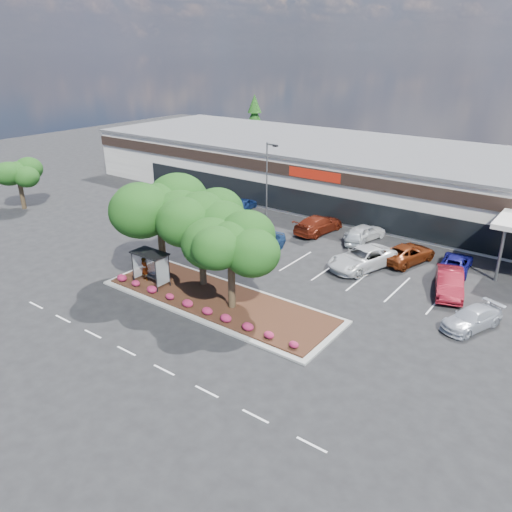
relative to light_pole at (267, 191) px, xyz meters
The scene contains 26 objects.
ground 21.33m from the light_pole, 66.09° to the right, with size 160.00×160.00×0.00m, color black.
retail_store 17.03m from the light_pole, 59.72° to the left, with size 80.40×25.20×6.25m.
landscape_island 16.93m from the light_pole, 66.80° to the right, with size 18.00×6.00×0.26m.
lane_markings 12.69m from the light_pole, 46.36° to the right, with size 33.12×20.06×0.01m.
shrub_row 18.77m from the light_pole, 69.36° to the right, with size 17.00×0.80×0.50m, color #97214B, non-canonical shape.
bus_shelter 16.35m from the light_pole, 86.42° to the right, with size 2.75×1.55×2.59m.
island_tree_west 14.73m from the light_pole, 87.98° to the right, with size 7.20×7.20×7.89m, color #10380E, non-canonical shape.
island_tree_mid 14.58m from the light_pole, 74.00° to the right, with size 6.60×6.60×7.32m, color #10380E, non-canonical shape.
island_tree_east 17.46m from the light_pole, 62.66° to the right, with size 5.80×5.80×6.50m, color #10380E, non-canonical shape.
tree_west_far 27.85m from the light_pole, 156.26° to the right, with size 4.80×4.80×5.61m, color #10380E, non-canonical shape.
conifer_north_west 34.37m from the light_pole, 128.72° to the left, with size 4.40×4.40×10.00m, color #10380E.
person_waiting 16.33m from the light_pole, 90.00° to the right, with size 0.68×0.45×1.87m, color #594C47.
light_pole is the anchor object (origin of this frame).
car_0 7.39m from the light_pole, 136.24° to the right, with size 2.48×5.38×1.49m, color maroon.
car_1 5.37m from the light_pole, 95.64° to the right, with size 1.98×4.92×1.68m, color #B7B7B7.
car_2 5.91m from the light_pole, 99.37° to the right, with size 2.05×5.05×1.47m, color #515157.
car_3 7.33m from the light_pole, 56.23° to the right, with size 1.94×4.83×1.65m, color navy.
car_5 13.00m from the light_pole, 17.11° to the right, with size 2.86×6.21×1.72m, color silver.
car_6 23.57m from the light_pole, 20.47° to the right, with size 1.86×4.57×1.33m, color #B1B5BF.
car_7 19.86m from the light_pole, 12.05° to the right, with size 1.81×5.20×1.71m, color maroon.
car_9 6.77m from the light_pole, 149.60° to the left, with size 1.61×4.00×1.36m, color navy.
car_11 5.96m from the light_pole, 17.61° to the left, with size 2.37×5.84×1.69m, color #621D0E.
car_12 10.25m from the light_pole, 14.58° to the left, with size 1.79×4.46×1.52m, color silver.
car_13 9.65m from the light_pole, ahead, with size 1.59×3.95×1.35m, color #ADB4B9.
car_14 14.91m from the light_pole, ahead, with size 2.53×5.49×1.53m, color #63250D.
car_15 18.67m from the light_pole, ahead, with size 2.20×4.78×1.33m, color navy.
Camera 1 is at (18.83, -19.69, 16.77)m, focal length 35.00 mm.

